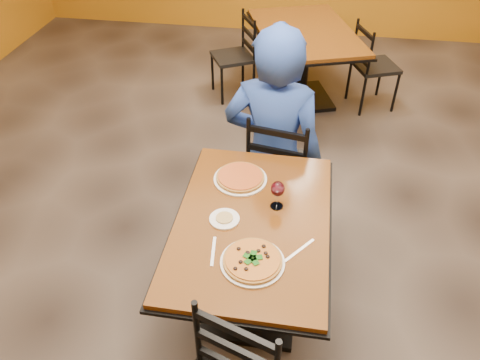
% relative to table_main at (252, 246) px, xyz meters
% --- Properties ---
extents(floor, '(7.00, 8.00, 0.01)m').
position_rel_table_main_xyz_m(floor, '(0.00, 0.50, -0.56)').
color(floor, black).
rests_on(floor, ground).
extents(table_main, '(0.83, 1.23, 0.75)m').
position_rel_table_main_xyz_m(table_main, '(0.00, 0.00, 0.00)').
color(table_main, brown).
rests_on(table_main, floor).
extents(table_second, '(1.29, 1.57, 0.75)m').
position_rel_table_main_xyz_m(table_second, '(0.15, 2.66, 0.00)').
color(table_second, brown).
rests_on(table_second, floor).
extents(chair_main_far, '(0.48, 0.48, 0.92)m').
position_rel_table_main_xyz_m(chair_main_far, '(0.09, 0.87, -0.10)').
color(chair_main_far, black).
rests_on(chair_main_far, floor).
extents(chair_second_left, '(0.51, 0.51, 0.84)m').
position_rel_table_main_xyz_m(chair_second_left, '(-0.57, 2.66, -0.14)').
color(chair_second_left, black).
rests_on(chair_second_left, floor).
extents(chair_second_right, '(0.50, 0.50, 0.85)m').
position_rel_table_main_xyz_m(chair_second_right, '(0.86, 2.66, -0.13)').
color(chair_second_right, black).
rests_on(chair_second_right, floor).
extents(diner, '(0.75, 0.54, 1.47)m').
position_rel_table_main_xyz_m(diner, '(0.03, 0.90, 0.18)').
color(diner, '#1B4197').
rests_on(diner, floor).
extents(plate_main, '(0.31, 0.31, 0.01)m').
position_rel_table_main_xyz_m(plate_main, '(0.04, -0.29, 0.20)').
color(plate_main, white).
rests_on(plate_main, table_main).
extents(pizza_main, '(0.28, 0.28, 0.02)m').
position_rel_table_main_xyz_m(pizza_main, '(0.04, -0.29, 0.21)').
color(pizza_main, maroon).
rests_on(pizza_main, plate_main).
extents(plate_far, '(0.31, 0.31, 0.01)m').
position_rel_table_main_xyz_m(plate_far, '(-0.12, 0.32, 0.20)').
color(plate_far, white).
rests_on(plate_far, table_main).
extents(pizza_far, '(0.28, 0.28, 0.02)m').
position_rel_table_main_xyz_m(pizza_far, '(-0.12, 0.32, 0.21)').
color(pizza_far, orange).
rests_on(pizza_far, plate_far).
extents(side_plate, '(0.16, 0.16, 0.01)m').
position_rel_table_main_xyz_m(side_plate, '(-0.15, -0.02, 0.20)').
color(side_plate, white).
rests_on(side_plate, table_main).
extents(dip, '(0.09, 0.09, 0.01)m').
position_rel_table_main_xyz_m(dip, '(-0.15, -0.02, 0.21)').
color(dip, tan).
rests_on(dip, side_plate).
extents(wine_glass, '(0.08, 0.08, 0.18)m').
position_rel_table_main_xyz_m(wine_glass, '(0.12, 0.13, 0.28)').
color(wine_glass, white).
rests_on(wine_glass, table_main).
extents(fork, '(0.04, 0.19, 0.00)m').
position_rel_table_main_xyz_m(fork, '(-0.16, -0.24, 0.20)').
color(fork, silver).
rests_on(fork, table_main).
extents(knife, '(0.14, 0.17, 0.00)m').
position_rel_table_main_xyz_m(knife, '(0.26, -0.17, 0.20)').
color(knife, silver).
rests_on(knife, table_main).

